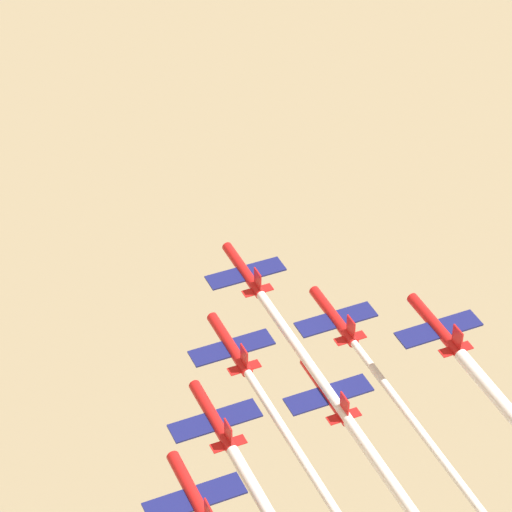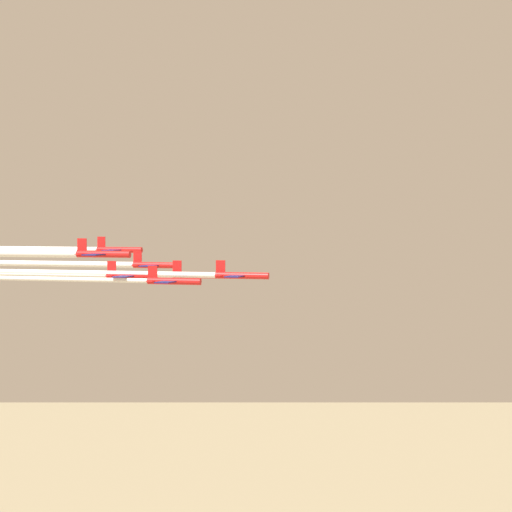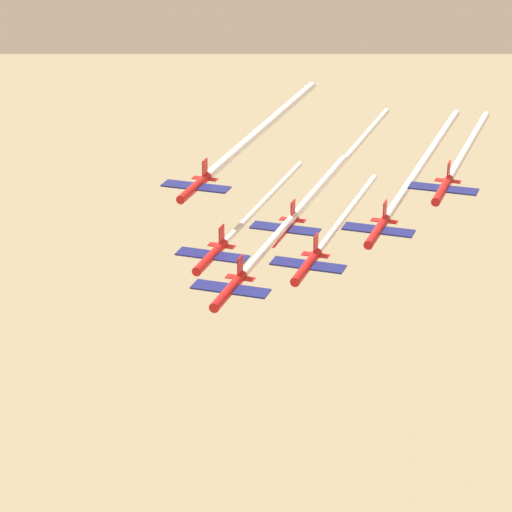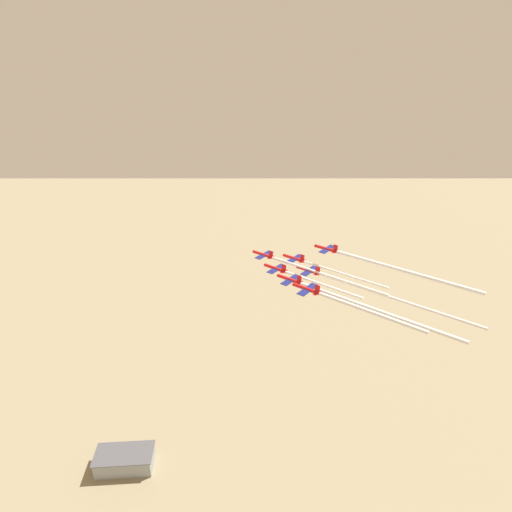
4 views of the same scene
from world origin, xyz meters
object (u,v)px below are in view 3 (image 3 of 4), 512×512
Objects in this scene: jet_0 at (230,289)px; jet_6 at (443,189)px; jet_5 at (195,187)px; jet_4 at (285,229)px; jet_2 at (212,256)px; jet_1 at (307,265)px; jet_3 at (378,230)px.

jet_0 is 36.13m from jet_6.
jet_6 is (-12.91, -29.37, -0.33)m from jet_5.
jet_2 is at bearing 59.53° from jet_4.
jet_1 is at bearing 150.46° from jet_5.
jet_5 is 1.00× the size of jet_6.
jet_3 reaches higher than jet_0.
jet_4 is at bearing 180.00° from jet_5.
jet_6 is at bearing -139.64° from jet_2.
jet_2 is at bearing 29.54° from jet_3.
jet_5 is at bearing -59.53° from jet_0.
jet_2 is 12.89m from jet_5.
jet_5 is at bearing 18.78° from jet_6.
jet_0 is 23.99m from jet_3.
jet_1 is at bearing 59.53° from jet_6.
jet_1 is 1.00× the size of jet_6.
jet_1 is 12.16m from jet_2.
jet_1 is 1.00× the size of jet_4.
jet_6 is at bearing -161.22° from jet_5.
jet_3 is at bearing -150.46° from jet_2.
jet_1 is 1.00× the size of jet_2.
jet_6 reaches higher than jet_1.
jet_4 is at bearing -90.00° from jet_0.
jet_5 is at bearing -59.53° from jet_2.
jet_3 is 1.00× the size of jet_4.
jet_1 is 24.31m from jet_6.
jet_4 is (8.21, 8.96, -1.34)m from jet_3.
jet_4 is 21.33m from jet_6.
jet_4 reaches higher than jet_1.
jet_2 is 11.99m from jet_4.
jet_0 is at bearing 59.53° from jet_3.
jet_5 reaches higher than jet_2.
jet_0 is at bearing 90.00° from jet_4.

